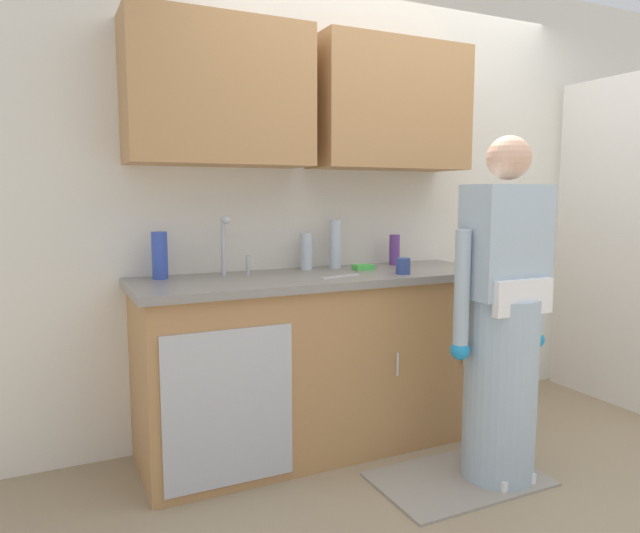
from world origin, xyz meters
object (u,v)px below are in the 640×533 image
object	(u,v)px
cup_by_sink	(403,266)
bottle_dish_liquid	(394,250)
knife_on_counter	(341,276)
sponge	(363,267)
sink	(240,282)
bottle_cleaner_spray	(306,251)
person_at_sink	(502,337)
bottle_soap	(335,244)
bottle_water_tall	(160,255)

from	to	relation	value
cup_by_sink	bottle_dish_liquid	bearing A→B (deg)	63.42
knife_on_counter	sponge	world-z (taller)	sponge
sink	bottle_dish_liquid	distance (m)	1.04
knife_on_counter	sink	bearing A→B (deg)	-31.62
bottle_dish_liquid	bottle_cleaner_spray	distance (m)	0.57
sink	bottle_cleaner_spray	xyz separation A→B (m)	(0.45, 0.19, 0.12)
knife_on_counter	sponge	size ratio (longest dim) A/B	2.18
person_at_sink	bottle_soap	size ratio (longest dim) A/B	5.88
cup_by_sink	sponge	size ratio (longest dim) A/B	0.77
bottle_dish_liquid	bottle_water_tall	size ratio (longest dim) A/B	0.77
bottle_cleaner_spray	bottle_water_tall	size ratio (longest dim) A/B	0.87
bottle_soap	bottle_dish_liquid	bearing A→B (deg)	-1.58
bottle_cleaner_spray	cup_by_sink	world-z (taller)	bottle_cleaner_spray
bottle_water_tall	cup_by_sink	world-z (taller)	bottle_water_tall
person_at_sink	bottle_dish_liquid	size ratio (longest dim) A/B	9.01
knife_on_counter	bottle_cleaner_spray	bearing A→B (deg)	-98.29
sink	bottle_dish_liquid	xyz separation A→B (m)	(1.02, 0.17, 0.10)
person_at_sink	knife_on_counter	distance (m)	0.83
bottle_soap	cup_by_sink	size ratio (longest dim) A/B	3.24
bottle_dish_liquid	sponge	distance (m)	0.32
sink	person_at_sink	distance (m)	1.29
cup_by_sink	sponge	bearing A→B (deg)	112.32
person_at_sink	bottle_soap	distance (m)	1.06
sponge	sink	bearing A→B (deg)	-176.49
person_at_sink	cup_by_sink	bearing A→B (deg)	113.31
bottle_water_tall	sponge	distance (m)	1.10
bottle_soap	bottle_water_tall	xyz separation A→B (m)	(-0.98, -0.01, -0.02)
bottle_dish_liquid	cup_by_sink	bearing A→B (deg)	-116.58
sink	bottle_dish_liquid	bearing A→B (deg)	9.67
cup_by_sink	knife_on_counter	xyz separation A→B (m)	(-0.35, 0.05, -0.04)
cup_by_sink	sponge	xyz separation A→B (m)	(-0.10, 0.24, -0.03)
bottle_cleaner_spray	sponge	distance (m)	0.33
sink	bottle_water_tall	bearing A→B (deg)	154.34
sink	bottle_soap	xyz separation A→B (m)	(0.62, 0.18, 0.15)
bottle_soap	bottle_cleaner_spray	bearing A→B (deg)	176.92
sink	cup_by_sink	distance (m)	0.86
cup_by_sink	knife_on_counter	bearing A→B (deg)	172.46
sink	bottle_cleaner_spray	size ratio (longest dim) A/B	2.46
person_at_sink	bottle_cleaner_spray	distance (m)	1.14
sink	cup_by_sink	xyz separation A→B (m)	(0.83, -0.20, 0.06)
cup_by_sink	bottle_cleaner_spray	bearing A→B (deg)	134.08
bottle_water_tall	sponge	bearing A→B (deg)	-6.59
bottle_soap	bottle_water_tall	bearing A→B (deg)	-179.17
bottle_soap	cup_by_sink	xyz separation A→B (m)	(0.21, -0.38, -0.10)
person_at_sink	bottle_soap	bearing A→B (deg)	115.49
person_at_sink	knife_on_counter	xyz separation A→B (m)	(-0.57, 0.56, 0.25)
person_at_sink	bottle_cleaner_spray	xyz separation A→B (m)	(-0.60, 0.90, 0.35)
bottle_soap	knife_on_counter	bearing A→B (deg)	-112.39
cup_by_sink	sink	bearing A→B (deg)	166.51
bottle_water_tall	cup_by_sink	size ratio (longest dim) A/B	2.75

